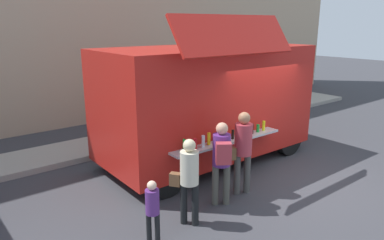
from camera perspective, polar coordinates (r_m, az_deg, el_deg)
ground_plane at (r=8.84m, az=14.69°, el=-8.72°), size 60.00×60.00×0.00m
curb_strip at (r=10.14m, az=-25.70°, el=-6.17°), size 28.00×1.60×0.15m
food_truck_main at (r=9.14m, az=2.47°, el=3.14°), size 5.46×3.05×3.67m
trash_bin at (r=13.65m, az=8.37°, el=2.24°), size 0.60×0.60×0.99m
customer_front_ordering at (r=7.47m, az=8.01°, el=-4.15°), size 0.57×0.39×1.77m
customer_mid_with_backpack at (r=6.93m, az=4.76°, el=-5.74°), size 0.49×0.54×1.69m
customer_rear_waiting at (r=6.30m, az=-0.54°, el=-8.71°), size 0.42×0.49×1.60m
child_near_queue at (r=5.92m, az=-6.30°, el=-13.55°), size 0.23×0.23×1.11m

